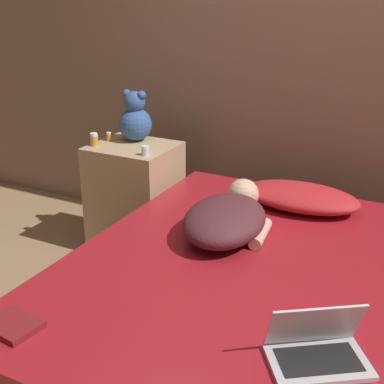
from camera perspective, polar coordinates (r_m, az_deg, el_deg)
name	(u,v)px	position (r m, az deg, el deg)	size (l,w,h in m)	color
ground_plane	(237,361)	(2.63, 4.87, -17.55)	(12.00, 12.00, 0.00)	#937551
wall_back	(331,47)	(3.29, 14.61, 14.71)	(8.00, 0.06, 2.60)	#846656
bed	(239,315)	(2.48, 5.06, -12.95)	(1.49, 2.01, 0.52)	#4C331E
nightstand	(135,197)	(3.48, -6.10, -0.56)	(0.51, 0.45, 0.70)	tan
pillow	(301,197)	(2.93, 11.50, -0.51)	(0.63, 0.36, 0.12)	red
person_lying	(228,217)	(2.57, 3.83, -2.67)	(0.45, 0.73, 0.17)	#4C2328
laptop	(317,348)	(1.83, 13.17, -15.88)	(0.38, 0.35, 0.20)	silver
teddy_bear	(135,119)	(3.44, -6.09, 7.76)	(0.21, 0.21, 0.32)	#335693
bottle_orange	(109,137)	(3.48, -8.84, 5.87)	(0.03, 0.03, 0.06)	orange
bottle_clear	(145,151)	(3.16, -4.99, 4.40)	(0.05, 0.05, 0.06)	silver
bottle_amber	(94,139)	(3.39, -10.40, 5.53)	(0.05, 0.05, 0.08)	gold
book	(12,325)	(2.04, -18.62, -13.27)	(0.21, 0.17, 0.02)	maroon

